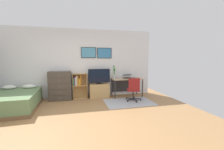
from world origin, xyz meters
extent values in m
plane|color=#A87A4C|center=(0.00, 0.00, 0.00)|extent=(7.20, 7.20, 0.00)
cube|color=white|center=(0.00, 2.43, 1.35)|extent=(6.12, 0.06, 2.70)
cube|color=black|center=(0.43, 2.38, 1.78)|extent=(0.59, 0.02, 0.42)
cube|color=#4C93B7|center=(0.43, 2.37, 1.78)|extent=(0.55, 0.01, 0.38)
cube|color=black|center=(1.08, 2.38, 1.77)|extent=(0.59, 0.02, 0.42)
cube|color=teal|center=(1.08, 2.37, 1.77)|extent=(0.55, 0.01, 0.38)
cube|color=#B2B7BC|center=(1.74, 1.24, 0.00)|extent=(1.70, 1.20, 0.01)
cube|color=brown|center=(-1.99, 1.38, 0.05)|extent=(1.49, 1.99, 0.10)
cube|color=#6B8C5B|center=(-1.99, 1.38, 0.30)|extent=(1.45, 1.95, 0.41)
ellipsoid|color=white|center=(-2.33, 2.09, 0.57)|extent=(0.45, 0.30, 0.14)
ellipsoid|color=white|center=(-1.71, 2.11, 0.57)|extent=(0.45, 0.30, 0.14)
cube|color=#4C4238|center=(-0.66, 2.16, 0.54)|extent=(0.81, 0.42, 1.08)
cube|color=#493F35|center=(-0.66, 1.94, 0.11)|extent=(0.77, 0.01, 0.19)
sphere|color=#A59E8C|center=(-0.66, 1.93, 0.11)|extent=(0.03, 0.03, 0.03)
cube|color=#493F35|center=(-0.66, 1.94, 0.33)|extent=(0.77, 0.01, 0.19)
sphere|color=#A59E8C|center=(-0.66, 1.93, 0.33)|extent=(0.03, 0.03, 0.03)
cube|color=#493F35|center=(-0.66, 1.94, 0.54)|extent=(0.77, 0.01, 0.19)
sphere|color=#A59E8C|center=(-0.66, 1.93, 0.54)|extent=(0.03, 0.03, 0.03)
cube|color=#493F35|center=(-0.66, 1.94, 0.75)|extent=(0.77, 0.01, 0.19)
sphere|color=#A59E8C|center=(-0.66, 1.93, 0.75)|extent=(0.03, 0.03, 0.03)
cube|color=#493F35|center=(-0.66, 1.94, 0.96)|extent=(0.77, 0.01, 0.19)
sphere|color=#A59E8C|center=(-0.66, 1.93, 0.96)|extent=(0.03, 0.03, 0.03)
cube|color=tan|center=(-0.20, 2.22, 0.49)|extent=(0.02, 0.30, 0.97)
cube|color=tan|center=(0.33, 2.22, 0.49)|extent=(0.02, 0.30, 0.97)
cube|color=tan|center=(0.06, 2.22, 0.01)|extent=(0.55, 0.30, 0.02)
cube|color=tan|center=(0.06, 2.22, 0.51)|extent=(0.51, 0.30, 0.02)
cube|color=tan|center=(0.06, 2.22, 0.96)|extent=(0.51, 0.30, 0.02)
cube|color=tan|center=(0.06, 2.37, 0.49)|extent=(0.55, 0.01, 0.97)
cube|color=#2D8C4C|center=(-0.17, 2.17, 0.65)|extent=(0.03, 0.18, 0.27)
cube|color=#8C388C|center=(-0.13, 2.18, 0.68)|extent=(0.02, 0.19, 0.34)
cube|color=white|center=(-0.10, 2.18, 0.68)|extent=(0.04, 0.20, 0.32)
cube|color=white|center=(-0.06, 2.17, 0.71)|extent=(0.03, 0.18, 0.39)
cube|color=orange|center=(-0.02, 2.17, 0.71)|extent=(0.04, 0.18, 0.38)
cube|color=orange|center=(0.02, 2.19, 0.67)|extent=(0.02, 0.21, 0.31)
cube|color=gold|center=(0.05, 2.18, 0.65)|extent=(0.03, 0.19, 0.27)
cube|color=orange|center=(0.09, 2.17, 0.71)|extent=(0.03, 0.18, 0.40)
cube|color=tan|center=(0.81, 2.17, 0.27)|extent=(0.77, 0.40, 0.55)
cube|color=tan|center=(0.81, 1.97, 0.27)|extent=(0.77, 0.01, 0.02)
cube|color=black|center=(0.81, 2.15, 0.56)|extent=(0.28, 0.16, 0.02)
cube|color=black|center=(0.81, 2.15, 0.59)|extent=(0.06, 0.04, 0.05)
cube|color=black|center=(0.81, 2.15, 0.87)|extent=(0.86, 0.02, 0.54)
cube|color=black|center=(0.81, 2.14, 0.87)|extent=(0.83, 0.01, 0.51)
cube|color=tan|center=(1.94, 2.06, 0.72)|extent=(1.19, 0.63, 0.03)
cube|color=#2D2D30|center=(1.37, 1.77, 0.35)|extent=(0.03, 0.03, 0.71)
cube|color=#2D2D30|center=(2.50, 1.77, 0.35)|extent=(0.03, 0.03, 0.71)
cube|color=#2D2D30|center=(1.37, 2.34, 0.35)|extent=(0.03, 0.03, 0.71)
cube|color=#2D2D30|center=(2.50, 2.34, 0.35)|extent=(0.03, 0.03, 0.71)
cube|color=#2D2D30|center=(1.94, 2.36, 0.39)|extent=(1.13, 0.02, 0.50)
cylinder|color=#232326|center=(2.23, 1.34, 0.03)|extent=(0.05, 0.05, 0.05)
cube|color=#232326|center=(2.09, 1.37, 0.07)|extent=(0.28, 0.09, 0.02)
cylinder|color=#232326|center=(2.10, 1.64, 0.03)|extent=(0.05, 0.05, 0.05)
cube|color=#232326|center=(2.03, 1.52, 0.07)|extent=(0.17, 0.26, 0.02)
cylinder|color=#232326|center=(1.77, 1.61, 0.03)|extent=(0.05, 0.05, 0.05)
cube|color=#232326|center=(1.86, 1.50, 0.07)|extent=(0.21, 0.23, 0.02)
cylinder|color=#232326|center=(1.70, 1.29, 0.03)|extent=(0.05, 0.05, 0.05)
cube|color=#232326|center=(1.83, 1.34, 0.07)|extent=(0.27, 0.14, 0.02)
cylinder|color=#232326|center=(1.98, 1.12, 0.03)|extent=(0.05, 0.05, 0.05)
cube|color=#232326|center=(1.97, 1.26, 0.07)|extent=(0.06, 0.28, 0.02)
cylinder|color=#232326|center=(1.96, 1.40, 0.23)|extent=(0.04, 0.04, 0.30)
cube|color=maroon|center=(1.96, 1.40, 0.40)|extent=(0.52, 0.52, 0.03)
cube|color=maroon|center=(1.91, 1.20, 0.64)|extent=(0.39, 0.12, 0.45)
cube|color=black|center=(2.01, 2.10, 0.75)|extent=(0.35, 0.24, 0.01)
cube|color=black|center=(2.02, 2.09, 0.75)|extent=(0.33, 0.22, 0.00)
cube|color=black|center=(2.01, 2.25, 0.86)|extent=(0.35, 0.23, 0.07)
cube|color=navy|center=(2.01, 2.24, 0.86)|extent=(0.33, 0.21, 0.06)
ellipsoid|color=#262628|center=(2.25, 2.04, 0.76)|extent=(0.06, 0.10, 0.03)
cylinder|color=silver|center=(1.45, 2.24, 0.82)|extent=(0.09, 0.09, 0.16)
cylinder|color=#3D8438|center=(1.47, 2.23, 0.93)|extent=(0.01, 0.01, 0.28)
sphere|color=#308B2C|center=(1.47, 2.23, 1.07)|extent=(0.07, 0.07, 0.07)
cylinder|color=#3D8438|center=(1.45, 2.26, 0.94)|extent=(0.01, 0.01, 0.31)
sphere|color=#308B2C|center=(1.45, 2.26, 1.10)|extent=(0.07, 0.07, 0.07)
cylinder|color=#3D8438|center=(1.43, 2.24, 1.01)|extent=(0.01, 0.01, 0.44)
sphere|color=#308B2C|center=(1.43, 2.24, 1.23)|extent=(0.07, 0.07, 0.07)
cylinder|color=#3D8438|center=(1.45, 2.22, 0.96)|extent=(0.01, 0.01, 0.35)
sphere|color=#308B2C|center=(1.45, 2.22, 1.14)|extent=(0.07, 0.07, 0.07)
cylinder|color=silver|center=(1.65, 1.96, 0.74)|extent=(0.06, 0.06, 0.01)
cylinder|color=silver|center=(1.65, 1.96, 0.80)|extent=(0.01, 0.01, 0.10)
cone|color=silver|center=(1.65, 1.96, 0.88)|extent=(0.07, 0.07, 0.07)
camera|label=1|loc=(-0.09, -3.68, 1.57)|focal=24.05mm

